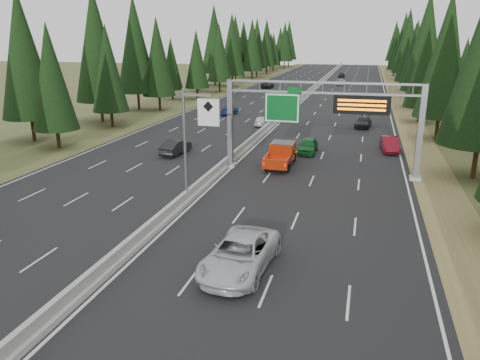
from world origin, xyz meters
TOP-DOWN VIEW (x-y plane):
  - road at (0.00, 80.00)m, footprint 32.00×260.00m
  - shoulder_right at (17.80, 80.00)m, footprint 3.60×260.00m
  - shoulder_left at (-17.80, 80.00)m, footprint 3.60×260.00m
  - median_barrier at (0.00, 80.00)m, footprint 0.70×260.00m
  - sign_gantry at (8.92, 34.88)m, footprint 16.75×0.98m
  - hov_sign_pole at (0.58, 24.97)m, footprint 2.80×0.50m
  - tree_row_right at (22.14, 75.84)m, footprint 11.75×242.53m
  - tree_row_left at (-22.06, 78.70)m, footprint 12.27×244.14m
  - silver_minivan at (6.32, 16.14)m, footprint 3.32×6.42m
  - red_pickup at (4.69, 36.95)m, footprint 2.19×6.13m
  - car_ahead_green at (6.45, 42.18)m, footprint 1.76×4.37m
  - car_ahead_dkred at (14.50, 45.00)m, footprint 1.99×4.67m
  - car_ahead_dkgrey at (11.64, 58.32)m, footprint 2.31×4.71m
  - car_ahead_white at (5.25, 115.62)m, footprint 2.45×5.17m
  - car_ahead_far at (4.22, 138.81)m, footprint 1.88×4.45m
  - car_onc_near at (-6.30, 38.18)m, footprint 1.90×4.53m
  - car_onc_blue at (-8.26, 64.02)m, footprint 1.93×4.63m
  - car_onc_white at (-1.50, 55.97)m, footprint 1.83×3.88m
  - car_onc_far at (-10.89, 104.51)m, footprint 2.62×5.56m

SIDE VIEW (x-z plane):
  - shoulder_right at x=17.80m, z-range 0.00..0.06m
  - shoulder_left at x=-17.80m, z-range 0.00..0.06m
  - road at x=0.00m, z-range 0.00..0.08m
  - median_barrier at x=0.00m, z-range -0.01..0.84m
  - car_onc_white at x=-1.50m, z-range 0.08..1.36m
  - car_ahead_dkgrey at x=11.64m, z-range 0.08..1.40m
  - car_onc_blue at x=-8.26m, z-range 0.08..1.42m
  - car_ahead_white at x=5.25m, z-range 0.08..1.51m
  - car_onc_near at x=-6.30m, z-range 0.08..1.54m
  - car_ahead_green at x=6.45m, z-range 0.08..1.57m
  - car_ahead_dkred at x=14.50m, z-range 0.08..1.58m
  - car_ahead_far at x=4.22m, z-range 0.08..1.58m
  - car_onc_far at x=-10.89m, z-range 0.08..1.62m
  - silver_minivan at x=6.32m, z-range 0.08..1.81m
  - red_pickup at x=4.69m, z-range 0.19..2.19m
  - hov_sign_pole at x=0.58m, z-range 0.72..8.72m
  - sign_gantry at x=8.92m, z-range 1.37..9.17m
  - tree_row_right at x=22.14m, z-range -0.23..18.62m
  - tree_row_left at x=-22.06m, z-range -0.18..18.82m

